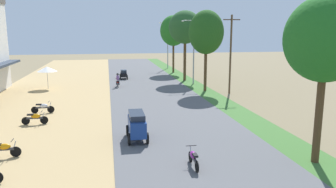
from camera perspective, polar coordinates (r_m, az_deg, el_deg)
The scene contains 15 objects.
parked_motorbike_second at distance 19.50m, azimuth -26.49°, elevation -8.41°, with size 1.80×0.54×0.94m.
parked_motorbike_third at distance 25.30m, azimuth -21.90°, elevation -3.78°, with size 1.80×0.54×0.94m.
parked_motorbike_fourth at distance 28.48m, azimuth -20.72°, elevation -2.12°, with size 1.80×0.54×0.94m.
vendor_umbrella at distance 40.08m, azimuth -20.12°, elevation 4.05°, with size 2.20×2.20×2.52m.
median_tree_nearest at distance 17.53m, azimuth 25.48°, elevation 8.44°, with size 3.88×3.88×8.24m.
median_tree_second at distance 36.33m, azimuth 6.59°, elevation 10.48°, with size 3.77×3.77×8.72m.
median_tree_third at distance 43.87m, azimuth 2.96°, elevation 11.37°, with size 4.26×4.26×9.13m.
median_tree_fourth at distance 52.31m, azimuth 0.94°, elevation 10.83°, with size 4.13×4.13×8.88m.
streetlamp_near at distance 41.00m, azimuth 4.45°, elevation 8.03°, with size 3.16×0.20×7.89m.
streetlamp_mid at distance 58.37m, azimuth -0.05°, elevation 8.99°, with size 3.16×0.20×8.07m.
utility_pole_near at distance 35.48m, azimuth 10.72°, elevation 6.94°, with size 1.80×0.20×8.21m.
car_van_blue at distance 20.18m, azimuth -5.40°, elevation -5.25°, with size 1.19×2.41×1.67m.
car_hatchback_black at distance 45.90m, azimuth -7.66°, elevation 3.44°, with size 1.04×2.00×1.23m.
motorbike_ahead_second at distance 16.36m, azimuth 4.40°, elevation -10.81°, with size 0.54×1.80×0.94m.
motorbike_ahead_third at distance 39.24m, azimuth -8.66°, elevation 2.31°, with size 0.54×1.80×1.66m.
Camera 1 is at (-4.64, -7.55, 6.61)m, focal length 35.41 mm.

